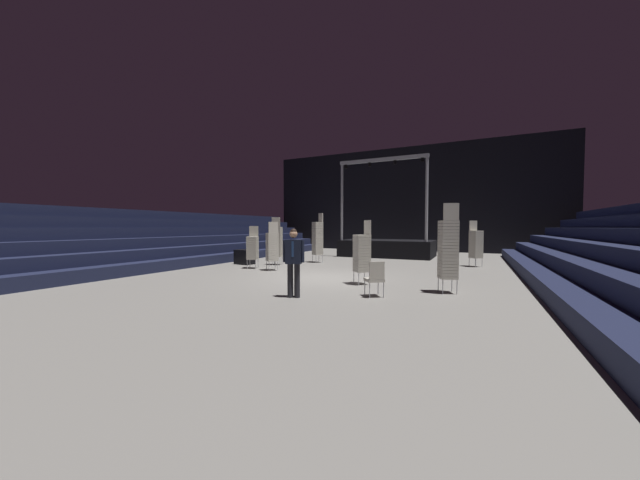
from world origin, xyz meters
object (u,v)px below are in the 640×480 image
(man_with_tie, at_px, (294,258))
(chair_stack_mid_left, at_px, (362,252))
(chair_stack_front_left, at_px, (272,246))
(chair_stack_front_right, at_px, (318,238))
(chair_stack_rear_right, at_px, (448,249))
(equipment_road_case, at_px, (244,257))
(stage_riser, at_px, (387,247))
(chair_stack_mid_right, at_px, (253,247))
(chair_stack_rear_left, at_px, (277,241))
(loose_chair_near_man, at_px, (375,277))
(chair_stack_mid_centre, at_px, (476,244))

(man_with_tie, relative_size, chair_stack_mid_left, 0.87)
(man_with_tie, distance_m, chair_stack_mid_left, 2.82)
(chair_stack_front_left, distance_m, chair_stack_front_right, 3.65)
(chair_stack_front_right, xyz_separation_m, chair_stack_mid_left, (4.12, -5.15, -0.25))
(chair_stack_rear_right, bearing_deg, equipment_road_case, 138.59)
(chair_stack_front_left, xyz_separation_m, chair_stack_rear_right, (7.06, -1.82, 0.21))
(stage_riser, relative_size, chair_stack_mid_right, 3.12)
(chair_stack_rear_left, height_order, chair_stack_rear_right, chair_stack_rear_right)
(chair_stack_rear_right, bearing_deg, loose_chair_near_man, -163.77)
(stage_riser, relative_size, chair_stack_mid_left, 2.86)
(stage_riser, xyz_separation_m, chair_stack_rear_right, (4.31, -10.44, 0.62))
(man_with_tie, xyz_separation_m, chair_stack_front_left, (-3.51, 4.18, 0.01))
(chair_stack_front_right, distance_m, equipment_road_case, 3.82)
(chair_stack_front_left, xyz_separation_m, chair_stack_mid_right, (-1.16, 0.18, -0.08))
(loose_chair_near_man, bearing_deg, equipment_road_case, 113.48)
(chair_stack_rear_left, bearing_deg, man_with_tie, -71.21)
(stage_riser, relative_size, equipment_road_case, 6.52)
(chair_stack_front_left, bearing_deg, chair_stack_mid_left, -69.86)
(stage_riser, xyz_separation_m, chair_stack_mid_left, (1.73, -10.15, 0.41))
(loose_chair_near_man, bearing_deg, chair_stack_rear_right, 2.69)
(chair_stack_front_right, relative_size, chair_stack_mid_right, 1.36)
(chair_stack_mid_right, xyz_separation_m, equipment_road_case, (-1.38, 1.13, -0.58))
(chair_stack_mid_right, xyz_separation_m, chair_stack_rear_right, (8.22, -1.99, 0.29))
(equipment_road_case, bearing_deg, chair_stack_front_left, -27.31)
(chair_stack_rear_left, xyz_separation_m, equipment_road_case, (-1.62, -0.46, -0.79))
(man_with_tie, xyz_separation_m, chair_stack_mid_right, (-4.67, 4.35, -0.08))
(man_with_tie, bearing_deg, stage_riser, -105.04)
(chair_stack_mid_centre, xyz_separation_m, loose_chair_near_man, (-2.36, -8.36, -0.53))
(stage_riser, relative_size, man_with_tie, 3.28)
(equipment_road_case, bearing_deg, loose_chair_near_man, -29.60)
(chair_stack_front_left, bearing_deg, stage_riser, 21.25)
(stage_riser, height_order, chair_stack_rear_right, stage_riser)
(chair_stack_rear_right, relative_size, loose_chair_near_man, 2.62)
(chair_stack_front_right, bearing_deg, stage_riser, -80.32)
(man_with_tie, xyz_separation_m, chair_stack_rear_right, (3.55, 2.36, 0.22))
(chair_stack_rear_left, bearing_deg, chair_stack_mid_left, -49.33)
(chair_stack_mid_centre, height_order, loose_chair_near_man, chair_stack_mid_centre)
(man_with_tie, distance_m, chair_stack_front_right, 8.41)
(chair_stack_front_left, bearing_deg, loose_chair_near_man, -81.65)
(chair_stack_front_left, distance_m, chair_stack_mid_right, 1.17)
(chair_stack_mid_right, relative_size, chair_stack_mid_centre, 0.88)
(stage_riser, xyz_separation_m, chair_stack_front_left, (-2.76, -8.62, 0.41))
(chair_stack_mid_right, distance_m, loose_chair_near_man, 7.38)
(chair_stack_front_right, xyz_separation_m, loose_chair_near_man, (5.04, -6.82, -0.75))
(chair_stack_mid_centre, bearing_deg, chair_stack_front_right, -30.58)
(stage_riser, relative_size, chair_stack_rear_left, 2.55)
(chair_stack_mid_left, relative_size, loose_chair_near_man, 2.17)
(stage_riser, height_order, loose_chair_near_man, stage_riser)
(equipment_road_case, height_order, loose_chair_near_man, loose_chair_near_man)
(stage_riser, relative_size, chair_stack_front_right, 2.29)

